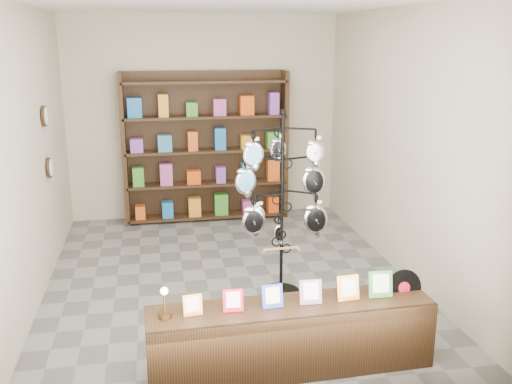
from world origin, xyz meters
TOP-DOWN VIEW (x-y plane):
  - ground at (0.00, 0.00)m, footprint 5.00×5.00m
  - room_envelope at (0.00, 0.00)m, footprint 5.00×5.00m
  - display_tree at (0.51, -0.49)m, footprint 1.01×0.87m
  - front_shelf at (0.26, -1.92)m, footprint 2.35×0.54m
  - back_shelving at (0.00, 2.30)m, footprint 2.42×0.36m
  - wall_clocks at (-1.97, 0.80)m, footprint 0.03×0.24m

SIDE VIEW (x-z plane):
  - ground at x=0.00m, z-range 0.00..0.00m
  - front_shelf at x=0.26m, z-range -0.12..0.70m
  - back_shelving at x=0.00m, z-range -0.07..2.13m
  - display_tree at x=0.51m, z-range 0.15..2.13m
  - wall_clocks at x=-1.97m, z-range 1.08..1.92m
  - room_envelope at x=0.00m, z-range -0.65..4.35m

